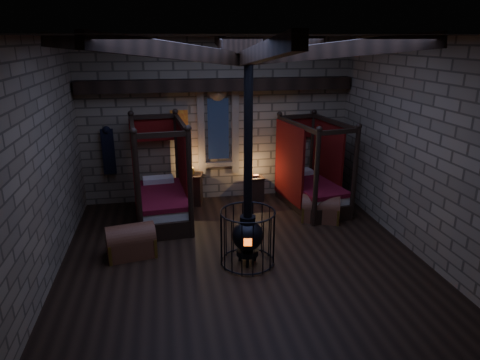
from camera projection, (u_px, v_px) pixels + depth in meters
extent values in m
cube|color=black|center=(242.00, 257.00, 8.53)|extent=(7.00, 7.00, 0.01)
cube|color=#847054|center=(218.00, 121.00, 11.13)|extent=(7.00, 0.02, 4.20)
cube|color=#847054|center=(301.00, 240.00, 4.60)|extent=(7.00, 0.02, 4.20)
cube|color=#847054|center=(40.00, 165.00, 7.28)|extent=(0.02, 7.00, 4.20)
cube|color=#847054|center=(416.00, 148.00, 8.45)|extent=(0.02, 7.00, 4.20)
cube|color=black|center=(242.00, 36.00, 7.20)|extent=(7.00, 7.00, 0.01)
cube|color=black|center=(218.00, 85.00, 10.67)|extent=(6.86, 0.35, 0.30)
cylinder|color=black|center=(242.00, 45.00, 7.25)|extent=(0.70, 0.70, 0.25)
cube|color=black|center=(218.00, 129.00, 11.15)|extent=(0.55, 0.04, 1.60)
cube|color=#9C180E|center=(179.00, 123.00, 10.93)|extent=(0.45, 0.03, 0.65)
cube|color=black|center=(108.00, 152.00, 10.72)|extent=(0.30, 0.10, 1.15)
cube|color=black|center=(321.00, 143.00, 11.66)|extent=(0.30, 0.10, 1.15)
cube|color=black|center=(162.00, 213.00, 10.21)|extent=(1.35, 2.34, 0.39)
cube|color=beige|center=(162.00, 201.00, 10.12)|extent=(1.21, 2.15, 0.24)
cube|color=maroon|center=(161.00, 195.00, 10.07)|extent=(1.28, 2.20, 0.11)
cube|color=beige|center=(158.00, 180.00, 10.79)|extent=(0.78, 0.44, 0.15)
cube|color=#5E0B08|center=(154.00, 129.00, 10.66)|extent=(1.19, 0.15, 0.59)
cylinder|color=black|center=(138.00, 190.00, 8.78)|extent=(0.12, 0.12, 2.37)
cylinder|color=black|center=(135.00, 162.00, 10.75)|extent=(0.12, 0.12, 2.37)
cylinder|color=black|center=(190.00, 186.00, 9.04)|extent=(0.12, 0.12, 2.37)
cylinder|color=black|center=(178.00, 159.00, 11.02)|extent=(0.12, 0.12, 2.37)
cube|color=#5E0B08|center=(134.00, 169.00, 10.04)|extent=(0.20, 1.62, 2.10)
cube|color=#5E0B08|center=(183.00, 165.00, 10.32)|extent=(0.20, 1.62, 2.10)
cube|color=black|center=(312.00, 200.00, 11.01)|extent=(1.44, 2.27, 0.37)
cube|color=beige|center=(312.00, 190.00, 10.92)|extent=(1.29, 2.09, 0.22)
cube|color=maroon|center=(313.00, 185.00, 10.87)|extent=(1.36, 2.14, 0.10)
cube|color=beige|center=(299.00, 172.00, 11.53)|extent=(0.76, 0.47, 0.14)
cube|color=#5E0B08|center=(296.00, 128.00, 11.41)|extent=(1.11, 0.24, 0.56)
cylinder|color=black|center=(316.00, 180.00, 9.64)|extent=(0.11, 0.11, 2.24)
cylinder|color=black|center=(278.00, 157.00, 11.46)|extent=(0.11, 0.11, 2.24)
cylinder|color=black|center=(355.00, 175.00, 9.97)|extent=(0.11, 0.11, 2.24)
cylinder|color=black|center=(312.00, 154.00, 11.79)|extent=(0.11, 0.11, 2.24)
cube|color=#5E0B08|center=(289.00, 163.00, 10.80)|extent=(0.32, 1.52, 1.98)
cube|color=#5E0B08|center=(326.00, 159.00, 11.14)|extent=(0.32, 1.52, 1.98)
cube|color=brown|center=(132.00, 247.00, 8.55)|extent=(1.03, 0.73, 0.39)
cylinder|color=brown|center=(131.00, 238.00, 8.49)|extent=(1.03, 0.73, 0.57)
cube|color=#B49737|center=(109.00, 250.00, 8.40)|extent=(0.17, 0.59, 0.41)
cube|color=#B49737|center=(153.00, 243.00, 8.70)|extent=(0.17, 0.59, 0.41)
cube|color=brown|center=(320.00, 213.00, 10.22)|extent=(1.01, 0.81, 0.36)
cylinder|color=brown|center=(321.00, 206.00, 10.16)|extent=(1.01, 0.81, 0.53)
cube|color=#B49737|center=(303.00, 212.00, 10.29)|extent=(0.25, 0.54, 0.38)
cube|color=#B49737|center=(338.00, 214.00, 10.15)|extent=(0.25, 0.54, 0.38)
cube|color=black|center=(193.00, 190.00, 11.18)|extent=(0.56, 0.54, 0.78)
cube|color=black|center=(192.00, 175.00, 11.05)|extent=(0.61, 0.59, 0.04)
cylinder|color=#B49737|center=(192.00, 171.00, 11.01)|extent=(0.11, 0.11, 0.18)
cube|color=black|center=(256.00, 189.00, 11.45)|extent=(0.39, 0.37, 0.62)
cube|color=black|center=(256.00, 178.00, 11.34)|extent=(0.42, 0.40, 0.04)
cube|color=brown|center=(256.00, 176.00, 11.33)|extent=(0.16, 0.12, 0.04)
cylinder|color=black|center=(247.00, 252.00, 8.26)|extent=(0.43, 0.43, 0.11)
sphere|color=black|center=(248.00, 235.00, 8.15)|extent=(0.60, 0.60, 0.60)
cylinder|color=black|center=(248.00, 220.00, 8.05)|extent=(0.30, 0.30, 0.15)
cube|color=#FF5914|center=(248.00, 242.00, 7.87)|extent=(0.15, 0.05, 0.15)
cylinder|color=black|center=(248.00, 137.00, 7.54)|extent=(0.16, 0.16, 3.09)
torus|color=black|center=(247.00, 261.00, 8.32)|extent=(1.06, 1.06, 0.03)
torus|color=black|center=(248.00, 212.00, 8.00)|extent=(1.06, 1.06, 0.03)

